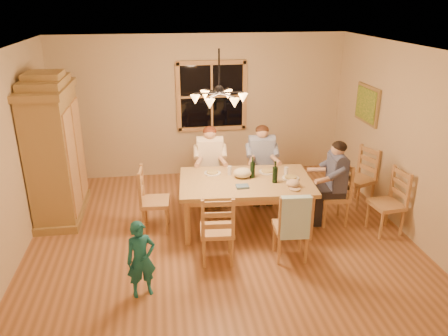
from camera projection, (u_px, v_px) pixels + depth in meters
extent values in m
plane|color=#955E36|center=(220.00, 234.00, 6.54)|extent=(5.50, 5.50, 0.00)
cube|color=white|center=(219.00, 48.00, 5.55)|extent=(5.50, 5.00, 0.02)
cube|color=beige|center=(201.00, 107.00, 8.35)|extent=(5.50, 0.02, 2.70)
cube|color=beige|center=(10.00, 159.00, 5.67)|extent=(0.02, 5.00, 2.70)
cube|color=beige|center=(404.00, 140.00, 6.43)|extent=(0.02, 5.00, 2.70)
cube|color=black|center=(212.00, 96.00, 8.28)|extent=(1.20, 0.03, 1.20)
cube|color=tan|center=(212.00, 96.00, 8.26)|extent=(1.30, 0.06, 1.30)
cube|color=olive|center=(367.00, 104.00, 7.43)|extent=(0.04, 0.78, 0.64)
cube|color=#1E6B2D|center=(366.00, 104.00, 7.43)|extent=(0.02, 0.68, 0.54)
cylinder|color=black|center=(219.00, 69.00, 5.65)|extent=(0.02, 0.02, 0.53)
sphere|color=black|center=(219.00, 90.00, 5.74)|extent=(0.12, 0.12, 0.12)
cylinder|color=black|center=(231.00, 92.00, 5.78)|extent=(0.34, 0.02, 0.02)
cone|color=#FFB259|center=(243.00, 98.00, 5.83)|extent=(0.13, 0.13, 0.12)
cylinder|color=black|center=(224.00, 91.00, 5.90)|extent=(0.19, 0.31, 0.02)
cone|color=#FFB259|center=(228.00, 94.00, 6.07)|extent=(0.13, 0.13, 0.12)
cylinder|color=black|center=(212.00, 91.00, 5.88)|extent=(0.19, 0.31, 0.02)
cone|color=#FFB259|center=(205.00, 95.00, 6.02)|extent=(0.13, 0.13, 0.12)
cylinder|color=black|center=(207.00, 93.00, 5.74)|extent=(0.34, 0.02, 0.02)
cone|color=#FFB259|center=(195.00, 100.00, 5.74)|extent=(0.13, 0.13, 0.12)
cylinder|color=black|center=(214.00, 95.00, 5.62)|extent=(0.19, 0.31, 0.02)
cone|color=#FFB259|center=(210.00, 104.00, 5.51)|extent=(0.13, 0.13, 0.12)
cylinder|color=black|center=(227.00, 95.00, 5.64)|extent=(0.19, 0.31, 0.02)
cone|color=#FFB259|center=(235.00, 103.00, 5.56)|extent=(0.13, 0.13, 0.12)
cube|color=olive|center=(56.00, 157.00, 6.77)|extent=(0.60, 1.30, 2.00)
cube|color=olive|center=(45.00, 89.00, 6.38)|extent=(0.66, 1.40, 0.10)
cube|color=olive|center=(44.00, 82.00, 6.35)|extent=(0.58, 1.00, 0.12)
cube|color=olive|center=(43.00, 75.00, 6.31)|extent=(0.52, 0.55, 0.10)
cube|color=tan|center=(73.00, 163.00, 6.51)|extent=(0.03, 0.55, 1.60)
cube|color=tan|center=(80.00, 149.00, 7.11)|extent=(0.03, 0.55, 1.60)
cube|color=olive|center=(64.00, 211.00, 7.11)|extent=(0.66, 1.40, 0.12)
cube|color=#A7874A|center=(246.00, 182.00, 6.52)|extent=(2.05, 1.34, 0.06)
cube|color=tan|center=(246.00, 187.00, 6.55)|extent=(1.89, 1.18, 0.10)
cylinder|color=tan|center=(188.00, 223.00, 6.14)|extent=(0.09, 0.09, 0.70)
cylinder|color=tan|center=(311.00, 218.00, 6.26)|extent=(0.09, 0.09, 0.70)
cylinder|color=tan|center=(188.00, 193.00, 7.06)|extent=(0.09, 0.09, 0.70)
cylinder|color=tan|center=(295.00, 189.00, 7.19)|extent=(0.09, 0.09, 0.70)
cube|color=tan|center=(210.00, 176.00, 7.45)|extent=(0.47, 0.45, 0.06)
cube|color=tan|center=(210.00, 162.00, 7.35)|extent=(0.38, 0.08, 0.54)
cube|color=tan|center=(261.00, 175.00, 7.52)|extent=(0.47, 0.45, 0.06)
cube|color=tan|center=(261.00, 160.00, 7.42)|extent=(0.38, 0.08, 0.54)
cube|color=tan|center=(217.00, 231.00, 5.73)|extent=(0.47, 0.45, 0.06)
cube|color=tan|center=(217.00, 212.00, 5.63)|extent=(0.38, 0.08, 0.54)
cube|color=tan|center=(291.00, 228.00, 5.80)|extent=(0.47, 0.45, 0.06)
cube|color=tan|center=(292.00, 210.00, 5.70)|extent=(0.38, 0.08, 0.54)
cube|color=tan|center=(155.00, 202.00, 6.53)|extent=(0.45, 0.47, 0.06)
cube|color=tan|center=(154.00, 185.00, 6.43)|extent=(0.08, 0.38, 0.54)
cube|color=tan|center=(333.00, 196.00, 6.73)|extent=(0.45, 0.47, 0.06)
cube|color=tan|center=(335.00, 180.00, 6.63)|extent=(0.08, 0.38, 0.54)
cube|color=beige|center=(210.00, 155.00, 7.31)|extent=(0.41, 0.25, 0.52)
cube|color=#262328|center=(210.00, 172.00, 7.42)|extent=(0.41, 0.45, 0.14)
sphere|color=tan|center=(210.00, 133.00, 7.17)|extent=(0.21, 0.21, 0.21)
ellipsoid|color=#592614|center=(210.00, 131.00, 7.16)|extent=(0.22, 0.22, 0.17)
cube|color=#38509A|center=(262.00, 154.00, 7.37)|extent=(0.41, 0.25, 0.52)
cube|color=#262328|center=(261.00, 171.00, 7.49)|extent=(0.41, 0.45, 0.14)
sphere|color=tan|center=(262.00, 132.00, 7.23)|extent=(0.21, 0.21, 0.21)
ellipsoid|color=#381E11|center=(262.00, 130.00, 7.22)|extent=(0.22, 0.22, 0.17)
cube|color=#464D71|center=(336.00, 172.00, 6.58)|extent=(0.25, 0.41, 0.52)
cube|color=#262328|center=(334.00, 191.00, 6.70)|extent=(0.45, 0.41, 0.14)
sphere|color=tan|center=(338.00, 149.00, 6.44)|extent=(0.21, 0.21, 0.21)
ellipsoid|color=black|center=(338.00, 147.00, 6.43)|extent=(0.22, 0.22, 0.17)
cube|color=#B6E5F6|center=(295.00, 218.00, 5.53)|extent=(0.39, 0.13, 0.58)
cylinder|color=black|center=(253.00, 167.00, 6.55)|extent=(0.08, 0.08, 0.33)
cylinder|color=black|center=(275.00, 172.00, 6.38)|extent=(0.08, 0.08, 0.33)
cylinder|color=white|center=(212.00, 173.00, 6.75)|extent=(0.26, 0.26, 0.02)
cylinder|color=white|center=(267.00, 172.00, 6.79)|extent=(0.26, 0.26, 0.02)
cylinder|color=white|center=(291.00, 178.00, 6.56)|extent=(0.26, 0.26, 0.02)
cylinder|color=silver|center=(230.00, 170.00, 6.69)|extent=(0.06, 0.06, 0.14)
cylinder|color=silver|center=(286.00, 171.00, 6.65)|extent=(0.06, 0.06, 0.14)
ellipsoid|color=tan|center=(293.00, 183.00, 6.27)|extent=(0.20, 0.20, 0.11)
cube|color=slate|center=(242.00, 186.00, 6.26)|extent=(0.19, 0.15, 0.03)
ellipsoid|color=#C6BB8F|center=(243.00, 173.00, 6.58)|extent=(0.28, 0.22, 0.15)
imported|color=#196774|center=(141.00, 259.00, 5.05)|extent=(0.40, 0.32, 0.96)
cube|color=tan|center=(386.00, 205.00, 6.44)|extent=(0.47, 0.48, 0.06)
cube|color=tan|center=(389.00, 188.00, 6.34)|extent=(0.09, 0.38, 0.54)
cube|color=tan|center=(358.00, 180.00, 7.32)|extent=(0.55, 0.56, 0.06)
cube|color=tan|center=(360.00, 165.00, 7.22)|extent=(0.19, 0.37, 0.54)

